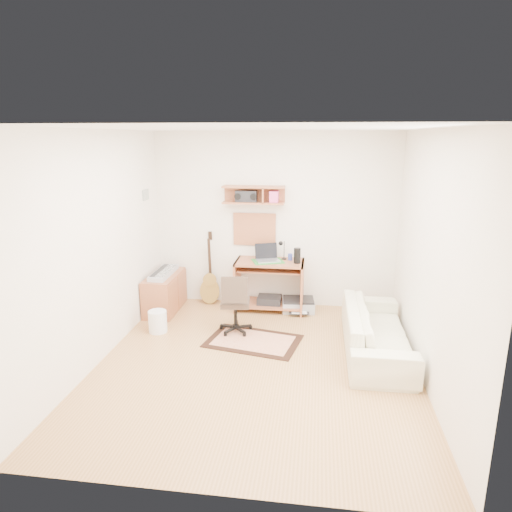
# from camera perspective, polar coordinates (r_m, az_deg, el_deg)

# --- Properties ---
(floor) EXTENTS (3.60, 4.00, 0.01)m
(floor) POSITION_cam_1_polar(r_m,az_deg,el_deg) (5.38, 0.06, -13.35)
(floor) COLOR tan
(floor) RESTS_ON ground
(ceiling) EXTENTS (3.60, 4.00, 0.01)m
(ceiling) POSITION_cam_1_polar(r_m,az_deg,el_deg) (4.75, 0.07, 15.68)
(ceiling) COLOR white
(ceiling) RESTS_ON ground
(back_wall) EXTENTS (3.60, 0.01, 2.60)m
(back_wall) POSITION_cam_1_polar(r_m,az_deg,el_deg) (6.85, 2.34, 4.40)
(back_wall) COLOR white
(back_wall) RESTS_ON ground
(left_wall) EXTENTS (0.01, 4.00, 2.60)m
(left_wall) POSITION_cam_1_polar(r_m,az_deg,el_deg) (5.44, -19.13, 0.87)
(left_wall) COLOR white
(left_wall) RESTS_ON ground
(right_wall) EXTENTS (0.01, 4.00, 2.60)m
(right_wall) POSITION_cam_1_polar(r_m,az_deg,el_deg) (5.00, 21.04, -0.48)
(right_wall) COLOR white
(right_wall) RESTS_ON ground
(wall_shelf) EXTENTS (0.90, 0.25, 0.26)m
(wall_shelf) POSITION_cam_1_polar(r_m,az_deg,el_deg) (6.69, -0.31, 7.64)
(wall_shelf) COLOR #A75E3B
(wall_shelf) RESTS_ON back_wall
(cork_board) EXTENTS (0.64, 0.03, 0.49)m
(cork_board) POSITION_cam_1_polar(r_m,az_deg,el_deg) (6.88, -0.18, 3.36)
(cork_board) COLOR #A77C53
(cork_board) RESTS_ON back_wall
(wall_photo) EXTENTS (0.02, 0.20, 0.15)m
(wall_photo) POSITION_cam_1_polar(r_m,az_deg,el_deg) (6.71, -13.58, 7.42)
(wall_photo) COLOR #4C8CBF
(wall_photo) RESTS_ON left_wall
(desk) EXTENTS (1.00, 0.55, 0.75)m
(desk) POSITION_cam_1_polar(r_m,az_deg,el_deg) (6.81, 1.69, -3.69)
(desk) COLOR #A75E3B
(desk) RESTS_ON floor
(laptop) EXTENTS (0.43, 0.43, 0.25)m
(laptop) POSITION_cam_1_polar(r_m,az_deg,el_deg) (6.65, 1.49, 0.36)
(laptop) COLOR silver
(laptop) RESTS_ON desk
(speaker) EXTENTS (0.10, 0.10, 0.22)m
(speaker) POSITION_cam_1_polar(r_m,az_deg,el_deg) (6.60, 5.15, 0.04)
(speaker) COLOR black
(speaker) RESTS_ON desk
(desk_lamp) EXTENTS (0.09, 0.09, 0.28)m
(desk_lamp) POSITION_cam_1_polar(r_m,az_deg,el_deg) (6.78, 3.52, 0.75)
(desk_lamp) COLOR black
(desk_lamp) RESTS_ON desk
(pencil_cup) EXTENTS (0.07, 0.07, 0.10)m
(pencil_cup) POSITION_cam_1_polar(r_m,az_deg,el_deg) (6.76, 4.28, -0.12)
(pencil_cup) COLOR #33419A
(pencil_cup) RESTS_ON desk
(boombox) EXTENTS (0.31, 0.14, 0.16)m
(boombox) POSITION_cam_1_polar(r_m,az_deg,el_deg) (6.71, -1.22, 7.48)
(boombox) COLOR black
(boombox) RESTS_ON wall_shelf
(rug) EXTENTS (1.27, 0.97, 0.02)m
(rug) POSITION_cam_1_polar(r_m,az_deg,el_deg) (5.91, -0.34, -10.51)
(rug) COLOR beige
(rug) RESTS_ON floor
(task_chair) EXTENTS (0.47, 0.47, 0.82)m
(task_chair) POSITION_cam_1_polar(r_m,az_deg,el_deg) (6.03, -2.59, -5.81)
(task_chair) COLOR #3A2D22
(task_chair) RESTS_ON floor
(cabinet) EXTENTS (0.40, 0.90, 0.55)m
(cabinet) POSITION_cam_1_polar(r_m,az_deg,el_deg) (6.94, -11.31, -4.49)
(cabinet) COLOR #A75E3B
(cabinet) RESTS_ON floor
(music_keyboard) EXTENTS (0.23, 0.74, 0.07)m
(music_keyboard) POSITION_cam_1_polar(r_m,az_deg,el_deg) (6.85, -11.44, -2.06)
(music_keyboard) COLOR #B2B5BA
(music_keyboard) RESTS_ON cabinet
(guitar) EXTENTS (0.32, 0.22, 1.13)m
(guitar) POSITION_cam_1_polar(r_m,az_deg,el_deg) (7.04, -5.85, -1.54)
(guitar) COLOR olive
(guitar) RESTS_ON floor
(waste_basket) EXTENTS (0.28, 0.28, 0.29)m
(waste_basket) POSITION_cam_1_polar(r_m,az_deg,el_deg) (6.26, -12.14, -7.97)
(waste_basket) COLOR white
(waste_basket) RESTS_ON floor
(printer) EXTENTS (0.50, 0.40, 0.18)m
(printer) POSITION_cam_1_polar(r_m,az_deg,el_deg) (6.88, 5.30, -6.12)
(printer) COLOR #A5A8AA
(printer) RESTS_ON floor
(sofa) EXTENTS (0.54, 1.86, 0.73)m
(sofa) POSITION_cam_1_polar(r_m,az_deg,el_deg) (5.69, 14.83, -8.13)
(sofa) COLOR beige
(sofa) RESTS_ON floor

